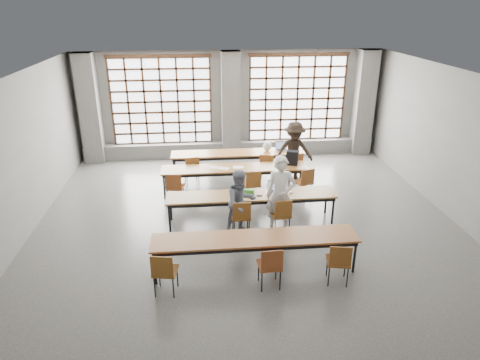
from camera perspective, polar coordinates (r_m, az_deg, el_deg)
The scene contains 41 objects.
floor at distance 9.97m, azimuth 1.22°, elevation -6.96°, with size 11.00×11.00×0.00m, color #494947.
ceiling at distance 8.77m, azimuth 1.41°, elevation 13.30°, with size 11.00×11.00×0.00m, color silver.
wall_back at distance 14.48m, azimuth -1.33°, elevation 10.07°, with size 10.00×10.00×0.00m, color #60605E.
wall_front at distance 4.57m, azimuth 10.24°, elevation -22.10°, with size 10.00×10.00×0.00m, color #60605E.
wall_left at distance 9.97m, azimuth -28.55°, elevation 1.23°, with size 11.00×11.00×0.00m, color #60605E.
wall_right at distance 10.99m, azimuth 28.22°, elevation 3.12°, with size 11.00×11.00×0.00m, color #60605E.
column_left at distance 14.58m, azimuth -19.39°, elevation 8.88°, with size 0.60×0.55×3.50m, color #575755.
column_mid at distance 14.21m, azimuth -1.24°, elevation 9.82°, with size 0.60×0.55×3.50m, color #575755.
column_right at distance 15.22m, azimuth 16.16°, elevation 9.82°, with size 0.60×0.55×3.50m, color #575755.
window_left at distance 14.38m, azimuth -10.43°, elevation 10.22°, with size 3.32×0.12×3.00m.
window_right at distance 14.71m, azimuth 7.61°, elevation 10.68°, with size 3.32×0.12×3.00m.
sill_ledge at distance 14.70m, azimuth -1.22°, elevation 4.18°, with size 9.80×0.35×0.50m, color #575755.
desk_row_a at distance 12.91m, azimuth -0.28°, elevation 3.45°, with size 4.00×0.70×0.73m.
desk_row_b at distance 11.73m, azimuth -0.71°, elevation 1.41°, with size 4.00×0.70×0.73m.
desk_row_c at distance 10.11m, azimuth 1.51°, elevation -2.26°, with size 4.00×0.70×0.73m.
desk_row_d at distance 8.36m, azimuth 2.01°, elevation -8.02°, with size 4.00×0.70×0.73m.
chair_back_left at distance 12.32m, azimuth -6.43°, elevation 1.69°, with size 0.49×0.49×0.88m.
chair_back_mid at distance 12.46m, azimuth 3.57°, elevation 2.05°, with size 0.51×0.51×0.88m.
chair_back_right at distance 12.62m, azimuth 7.32°, elevation 2.17°, with size 0.50×0.50×0.88m.
chair_mid_left at distance 11.19m, azimuth -8.68°, elevation -0.69°, with size 0.49×0.49×0.88m.
chair_mid_centre at distance 11.24m, azimuth 1.65°, elevation -0.29°, with size 0.46×0.47×0.88m.
chair_mid_right at distance 11.50m, azimuth 8.66°, elevation -0.01°, with size 0.53×0.53×0.88m.
chair_front_left at distance 9.58m, azimuth 0.18°, elevation -4.62°, with size 0.42×0.43×0.88m.
chair_front_right at distance 9.70m, azimuth 5.55°, elevation -4.35°, with size 0.47×0.48×0.88m.
chair_near_left at distance 7.88m, azimuth -10.10°, elevation -11.67°, with size 0.49×0.49×0.88m.
chair_near_mid at distance 7.93m, azimuth 4.09°, elevation -11.05°, with size 0.44×0.44×0.88m.
chair_near_right at distance 8.23m, azimuth 13.07°, elevation -10.30°, with size 0.49×0.50×0.88m.
student_male at distance 9.65m, azimuth 5.43°, elevation -2.01°, with size 0.67×0.44×1.83m, color silver.
student_female at distance 9.58m, azimuth 0.10°, elevation -3.02°, with size 0.75×0.58×1.54m, color #19274B.
student_back at distance 12.62m, azimuth 7.20°, elevation 3.83°, with size 1.14×0.65×1.76m, color black.
laptop_front at distance 10.23m, azimuth 4.60°, elevation -1.23°, with size 0.43×0.40×0.26m.
laptop_back at distance 13.16m, azimuth 5.55°, elevation 4.30°, with size 0.36×0.31×0.26m.
mouse at distance 10.21m, azimuth 6.83°, elevation -1.64°, with size 0.10×0.06×0.04m, color silver.
green_box at distance 10.13m, azimuth 1.18°, elevation -1.52°, with size 0.25×0.09×0.09m, color green.
phone at distance 10.01m, azimuth 2.60°, elevation -2.08°, with size 0.13×0.06×0.01m, color black.
paper_sheet_a at distance 11.72m, azimuth -3.65°, elevation 1.69°, with size 0.30×0.21×0.00m, color silver.
paper_sheet_b at distance 11.64m, azimuth -2.16°, elevation 1.57°, with size 0.30×0.21×0.00m, color silver.
paper_sheet_c at distance 11.72m, azimuth -0.22°, elevation 1.73°, with size 0.30×0.21×0.00m, color white.
backpack at distance 11.92m, azimuth 6.96°, elevation 2.95°, with size 0.32×0.20×0.40m, color black.
plastic_bag at distance 13.00m, azimuth 3.66°, elevation 4.51°, with size 0.26×0.21×0.29m, color white.
red_pouch at distance 7.96m, azimuth -9.95°, elevation -11.57°, with size 0.20×0.08×0.06m, color maroon.
Camera 1 is at (-1.06, -8.58, 4.95)m, focal length 32.00 mm.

